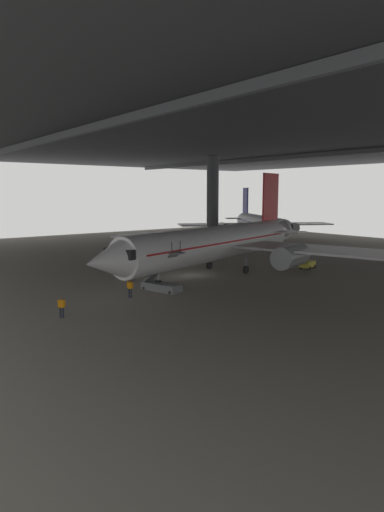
{
  "coord_description": "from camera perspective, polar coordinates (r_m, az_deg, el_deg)",
  "views": [
    {
      "loc": [
        37.51,
        -29.71,
        9.03
      ],
      "look_at": [
        1.91,
        -1.84,
        2.57
      ],
      "focal_mm": 31.19,
      "sensor_mm": 36.0,
      "label": 1
    }
  ],
  "objects": [
    {
      "name": "baggage_tug",
      "position": [
        55.07,
        14.61,
        -1.02
      ],
      "size": [
        1.76,
        2.43,
        0.9
      ],
      "color": "yellow",
      "rests_on": "ground_plane"
    },
    {
      "name": "ground_plane",
      "position": [
        48.69,
        0.32,
        -2.56
      ],
      "size": [
        110.0,
        110.0,
        0.0
      ],
      "primitive_type": "plane",
      "color": "gray"
    },
    {
      "name": "boarding_stairs",
      "position": [
        41.37,
        -3.86,
        -3.46
      ],
      "size": [
        4.44,
        2.48,
        4.68
      ],
      "color": "slate",
      "rests_on": "ground_plane"
    },
    {
      "name": "airplane_distant",
      "position": [
        85.44,
        8.75,
        4.11
      ],
      "size": [
        28.7,
        29.03,
        10.06
      ],
      "color": "white",
      "rests_on": "ground_plane"
    },
    {
      "name": "crew_worker_near_nose",
      "position": [
        33.76,
        -16.38,
        -6.19
      ],
      "size": [
        0.38,
        0.48,
        1.55
      ],
      "color": "#232838",
      "rests_on": "ground_plane"
    },
    {
      "name": "hangar_structure",
      "position": [
        57.89,
        11.38,
        14.8
      ],
      "size": [
        121.0,
        99.0,
        16.55
      ],
      "color": "#4C4F54",
      "rests_on": "ground_plane"
    },
    {
      "name": "crew_worker_by_stairs",
      "position": [
        38.82,
        -7.95,
        -4.01
      ],
      "size": [
        0.43,
        0.4,
        1.62
      ],
      "color": "#232838",
      "rests_on": "ground_plane"
    },
    {
      "name": "airplane_main",
      "position": [
        49.43,
        3.28,
        1.65
      ],
      "size": [
        35.93,
        36.44,
        11.56
      ],
      "color": "white",
      "rests_on": "ground_plane"
    }
  ]
}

